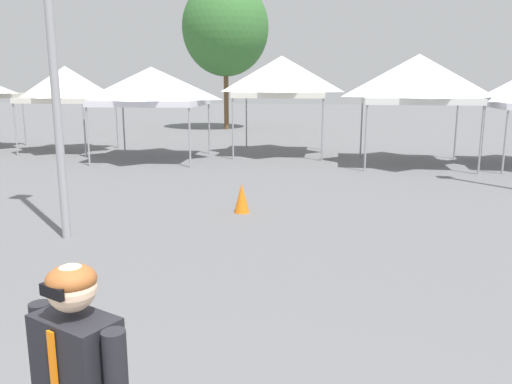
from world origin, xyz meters
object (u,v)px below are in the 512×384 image
tree_behind_tents_center (225,28)px  canopy_tent_behind_center (152,86)px  canopy_tent_behind_right (418,79)px  traffic_cone_lot_center (242,198)px  canopy_tent_behind_left (282,77)px  canopy_tent_far_left (66,84)px

tree_behind_tents_center → canopy_tent_behind_center: bearing=-89.1°
canopy_tent_behind_right → traffic_cone_lot_center: (-4.40, -7.32, -2.48)m
canopy_tent_behind_left → traffic_cone_lot_center: 9.54m
canopy_tent_behind_center → traffic_cone_lot_center: bearing=-57.6°
canopy_tent_far_left → canopy_tent_behind_left: 8.35m
canopy_tent_far_left → traffic_cone_lot_center: 12.38m
canopy_tent_behind_center → canopy_tent_behind_right: size_ratio=1.05×
tree_behind_tents_center → canopy_tent_behind_right: bearing=-54.2°
canopy_tent_behind_left → canopy_tent_behind_right: (4.62, -1.86, -0.11)m
canopy_tent_far_left → traffic_cone_lot_center: (8.56, -8.65, -2.30)m
canopy_tent_behind_left → canopy_tent_behind_right: canopy_tent_behind_left is taller
canopy_tent_behind_right → canopy_tent_behind_center: bearing=-178.6°
canopy_tent_far_left → canopy_tent_behind_right: size_ratio=0.93×
canopy_tent_behind_right → traffic_cone_lot_center: canopy_tent_behind_right is taller
tree_behind_tents_center → traffic_cone_lot_center: bearing=-76.7°
canopy_tent_behind_left → canopy_tent_behind_right: 4.98m
canopy_tent_far_left → traffic_cone_lot_center: bearing=-45.3°
canopy_tent_behind_right → tree_behind_tents_center: size_ratio=0.42×
canopy_tent_far_left → tree_behind_tents_center: (3.85, 11.28, 3.18)m
canopy_tent_far_left → traffic_cone_lot_center: size_ratio=5.37×
canopy_tent_far_left → canopy_tent_behind_right: 13.02m
canopy_tent_far_left → tree_behind_tents_center: bearing=71.1°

